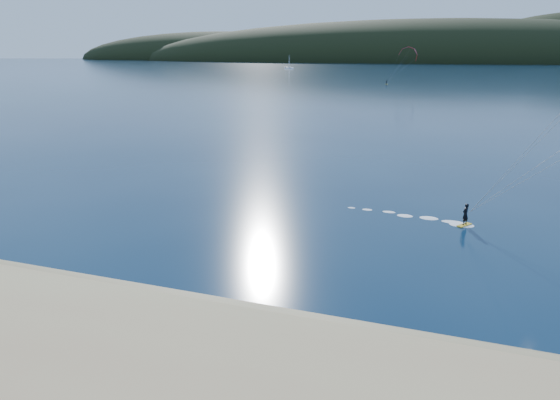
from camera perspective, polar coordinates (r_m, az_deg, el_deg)
name	(u,v)px	position (r m, az deg, el deg)	size (l,w,h in m)	color
ground	(147,346)	(26.66, -14.65, -15.51)	(1800.00, 1800.00, 0.00)	#071D37
wet_sand	(192,304)	(29.92, -9.81, -11.36)	(220.00, 2.50, 0.10)	#978458
headland	(457,62)	(763.96, 19.10, 14.38)	(1200.00, 310.00, 140.00)	black
kitesurfer_far	(407,57)	(225.65, 14.03, 15.24)	(13.49, 6.35, 15.31)	gold
sailboat	(289,67)	(435.11, 1.01, 14.56)	(7.73, 4.79, 10.75)	white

